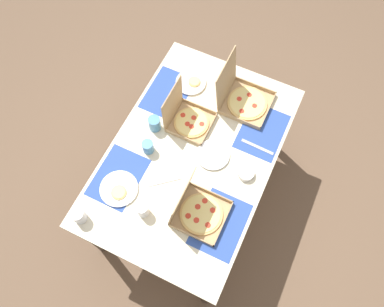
{
  "coord_description": "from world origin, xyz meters",
  "views": [
    {
      "loc": [
        -0.85,
        -0.4,
        2.86
      ],
      "look_at": [
        0.0,
        0.0,
        0.77
      ],
      "focal_mm": 35.35,
      "sensor_mm": 36.0,
      "label": 1
    }
  ],
  "objects_px": {
    "condiment_bowl": "(246,173)",
    "pizza_box_center": "(187,118)",
    "plate_middle": "(213,155)",
    "cup_red": "(79,216)",
    "plate_near_right": "(119,189)",
    "cup_dark": "(148,147)",
    "pizza_box_edge_far": "(197,210)",
    "cup_spare": "(143,210)",
    "pizza_box_corner_right": "(243,98)",
    "cup_clear_right": "(155,124)",
    "plate_near_left": "(191,82)"
  },
  "relations": [
    {
      "from": "cup_clear_right",
      "to": "cup_red",
      "type": "bearing_deg",
      "value": 171.05
    },
    {
      "from": "pizza_box_corner_right",
      "to": "plate_near_right",
      "type": "xyz_separation_m",
      "value": [
        -0.86,
        0.42,
        -0.04
      ]
    },
    {
      "from": "pizza_box_center",
      "to": "cup_clear_right",
      "type": "distance_m",
      "value": 0.21
    },
    {
      "from": "cup_spare",
      "to": "cup_dark",
      "type": "xyz_separation_m",
      "value": [
        0.36,
        0.16,
        -0.01
      ]
    },
    {
      "from": "cup_red",
      "to": "cup_dark",
      "type": "bearing_deg",
      "value": -15.18
    },
    {
      "from": "cup_red",
      "to": "cup_dark",
      "type": "xyz_separation_m",
      "value": [
        0.54,
        -0.15,
        -0.0
      ]
    },
    {
      "from": "pizza_box_edge_far",
      "to": "cup_red",
      "type": "relative_size",
      "value": 3.22
    },
    {
      "from": "cup_clear_right",
      "to": "condiment_bowl",
      "type": "xyz_separation_m",
      "value": [
        -0.05,
        -0.63,
        -0.03
      ]
    },
    {
      "from": "plate_middle",
      "to": "cup_dark",
      "type": "distance_m",
      "value": 0.39
    },
    {
      "from": "plate_near_left",
      "to": "plate_middle",
      "type": "distance_m",
      "value": 0.54
    },
    {
      "from": "pizza_box_center",
      "to": "plate_near_right",
      "type": "relative_size",
      "value": 1.28
    },
    {
      "from": "plate_middle",
      "to": "cup_red",
      "type": "xyz_separation_m",
      "value": [
        -0.67,
        0.52,
        0.04
      ]
    },
    {
      "from": "condiment_bowl",
      "to": "pizza_box_center",
      "type": "bearing_deg",
      "value": 69.61
    },
    {
      "from": "pizza_box_center",
      "to": "cup_dark",
      "type": "xyz_separation_m",
      "value": [
        -0.28,
        0.13,
        -0.0
      ]
    },
    {
      "from": "pizza_box_corner_right",
      "to": "cup_red",
      "type": "bearing_deg",
      "value": 154.31
    },
    {
      "from": "cup_dark",
      "to": "plate_near_right",
      "type": "bearing_deg",
      "value": 173.35
    },
    {
      "from": "plate_near_right",
      "to": "cup_clear_right",
      "type": "relative_size",
      "value": 2.24
    },
    {
      "from": "plate_middle",
      "to": "cup_spare",
      "type": "bearing_deg",
      "value": 156.83
    },
    {
      "from": "cup_spare",
      "to": "cup_red",
      "type": "bearing_deg",
      "value": 120.77
    },
    {
      "from": "cup_red",
      "to": "condiment_bowl",
      "type": "bearing_deg",
      "value": -49.03
    },
    {
      "from": "cup_clear_right",
      "to": "cup_dark",
      "type": "height_order",
      "value": "cup_clear_right"
    },
    {
      "from": "plate_middle",
      "to": "condiment_bowl",
      "type": "xyz_separation_m",
      "value": [
        -0.03,
        -0.23,
        0.01
      ]
    },
    {
      "from": "plate_near_right",
      "to": "cup_dark",
      "type": "xyz_separation_m",
      "value": [
        0.3,
        -0.03,
        0.03
      ]
    },
    {
      "from": "cup_spare",
      "to": "condiment_bowl",
      "type": "distance_m",
      "value": 0.64
    },
    {
      "from": "cup_red",
      "to": "pizza_box_edge_far",
      "type": "bearing_deg",
      "value": -61.79
    },
    {
      "from": "plate_middle",
      "to": "condiment_bowl",
      "type": "relative_size",
      "value": 2.11
    },
    {
      "from": "pizza_box_corner_right",
      "to": "cup_red",
      "type": "height_order",
      "value": "pizza_box_corner_right"
    },
    {
      "from": "plate_near_right",
      "to": "cup_dark",
      "type": "height_order",
      "value": "cup_dark"
    },
    {
      "from": "cup_red",
      "to": "plate_near_right",
      "type": "bearing_deg",
      "value": -24.93
    },
    {
      "from": "plate_middle",
      "to": "cup_spare",
      "type": "xyz_separation_m",
      "value": [
        -0.49,
        0.21,
        0.04
      ]
    },
    {
      "from": "pizza_box_edge_far",
      "to": "cup_spare",
      "type": "relative_size",
      "value": 3.09
    },
    {
      "from": "pizza_box_center",
      "to": "pizza_box_edge_far",
      "type": "bearing_deg",
      "value": -149.03
    },
    {
      "from": "plate_near_left",
      "to": "condiment_bowl",
      "type": "relative_size",
      "value": 2.08
    },
    {
      "from": "pizza_box_corner_right",
      "to": "cup_clear_right",
      "type": "relative_size",
      "value": 3.25
    },
    {
      "from": "cup_spare",
      "to": "pizza_box_corner_right",
      "type": "bearing_deg",
      "value": -13.74
    },
    {
      "from": "cup_red",
      "to": "condiment_bowl",
      "type": "distance_m",
      "value": 0.98
    },
    {
      "from": "pizza_box_edge_far",
      "to": "cup_red",
      "type": "bearing_deg",
      "value": 118.21
    },
    {
      "from": "cup_dark",
      "to": "cup_spare",
      "type": "bearing_deg",
      "value": -156.05
    },
    {
      "from": "plate_near_right",
      "to": "cup_spare",
      "type": "xyz_separation_m",
      "value": [
        -0.06,
        -0.19,
        0.04
      ]
    },
    {
      "from": "cup_spare",
      "to": "cup_dark",
      "type": "height_order",
      "value": "cup_spare"
    },
    {
      "from": "pizza_box_center",
      "to": "condiment_bowl",
      "type": "xyz_separation_m",
      "value": [
        -0.17,
        -0.47,
        -0.03
      ]
    },
    {
      "from": "pizza_box_edge_far",
      "to": "pizza_box_center",
      "type": "bearing_deg",
      "value": 30.97
    },
    {
      "from": "plate_middle",
      "to": "condiment_bowl",
      "type": "height_order",
      "value": "condiment_bowl"
    },
    {
      "from": "cup_red",
      "to": "condiment_bowl",
      "type": "height_order",
      "value": "cup_red"
    },
    {
      "from": "plate_near_left",
      "to": "cup_spare",
      "type": "bearing_deg",
      "value": -171.62
    },
    {
      "from": "plate_near_left",
      "to": "plate_middle",
      "type": "xyz_separation_m",
      "value": [
        -0.42,
        -0.34,
        -0.0
      ]
    },
    {
      "from": "pizza_box_center",
      "to": "condiment_bowl",
      "type": "bearing_deg",
      "value": -110.39
    },
    {
      "from": "plate_near_right",
      "to": "pizza_box_edge_far",
      "type": "bearing_deg",
      "value": -81.34
    },
    {
      "from": "pizza_box_edge_far",
      "to": "plate_middle",
      "type": "relative_size",
      "value": 1.53
    },
    {
      "from": "cup_dark",
      "to": "pizza_box_edge_far",
      "type": "bearing_deg",
      "value": -117.79
    }
  ]
}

